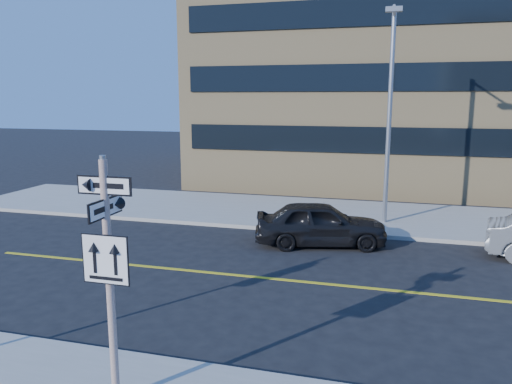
% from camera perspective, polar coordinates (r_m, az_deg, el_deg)
% --- Properties ---
extents(ground, '(120.00, 120.00, 0.00)m').
position_cam_1_polar(ground, '(11.20, -8.77, -16.24)').
color(ground, black).
rests_on(ground, ground).
extents(sign_pole, '(0.92, 0.92, 4.06)m').
position_cam_1_polar(sign_pole, '(8.22, -16.50, -8.35)').
color(sign_pole, silver).
rests_on(sign_pole, near_sidewalk).
extents(parked_car_a, '(2.83, 4.81, 1.54)m').
position_cam_1_polar(parked_car_a, '(17.43, 7.39, -3.59)').
color(parked_car_a, black).
rests_on(parked_car_a, ground).
extents(streetlight_a, '(0.55, 2.25, 8.00)m').
position_cam_1_polar(streetlight_a, '(19.83, 15.05, 9.52)').
color(streetlight_a, gray).
rests_on(streetlight_a, far_sidewalk).
extents(building_brick, '(18.00, 18.00, 18.00)m').
position_cam_1_polar(building_brick, '(34.36, 12.20, 17.13)').
color(building_brick, tan).
rests_on(building_brick, ground).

